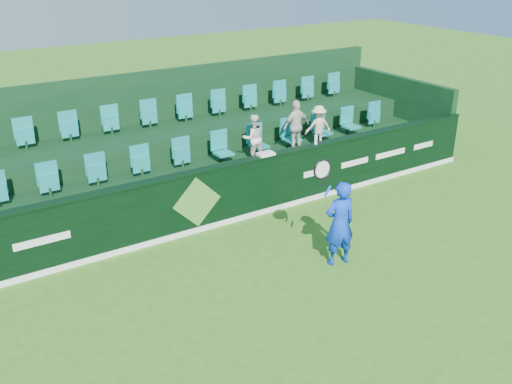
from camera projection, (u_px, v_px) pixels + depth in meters
ground at (312, 328)px, 8.99m from camera, size 60.00×60.00×0.00m
sponsor_hoarding at (195, 201)px, 11.81m from camera, size 16.00×0.25×1.35m
stand_tier_front at (173, 196)px, 12.76m from camera, size 16.00×2.00×0.80m
stand_tier_back at (139, 160)px, 14.13m from camera, size 16.00×1.80×1.30m
stand_rear at (131, 134)px, 14.25m from camera, size 16.00×4.10×2.60m
seat_row_front at (163, 161)px, 12.79m from camera, size 13.50×0.50×0.60m
seat_row_back at (132, 121)px, 13.99m from camera, size 13.50×0.50×0.60m
tennis_player at (339, 223)px, 10.51m from camera, size 1.15×0.49×2.32m
spectator_left at (253, 138)px, 13.47m from camera, size 0.63×0.54×1.14m
spectator_middle at (296, 126)px, 14.06m from camera, size 0.77×0.34×1.30m
spectator_right at (318, 126)px, 14.45m from camera, size 0.77×0.57×1.07m
towel at (266, 154)px, 12.40m from camera, size 0.37×0.24×0.06m
drinks_bottle at (316, 140)px, 13.05m from camera, size 0.07×0.07×0.22m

